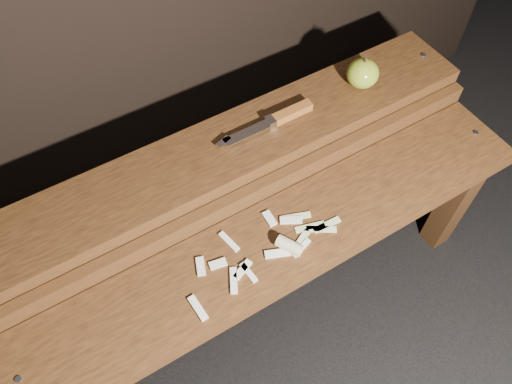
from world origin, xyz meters
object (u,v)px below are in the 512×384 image
bench_rear_tier (232,169)px  knife (281,118)px  bench_front_tier (284,255)px  apple (363,73)px

bench_rear_tier → knife: bearing=2.0°
bench_front_tier → apple: apple is taller
apple → knife: apple is taller
knife → bench_rear_tier: bearing=-178.0°
bench_rear_tier → bench_front_tier: bearing=-90.0°
apple → bench_front_tier: bearing=-147.3°
apple → knife: (-0.23, 0.00, -0.02)m
bench_rear_tier → apple: 0.38m
bench_front_tier → apple: 0.46m
bench_front_tier → bench_rear_tier: 0.23m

